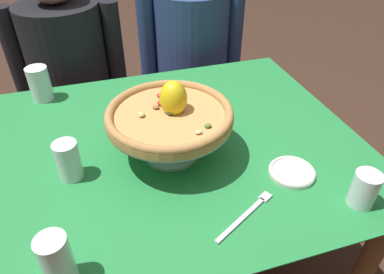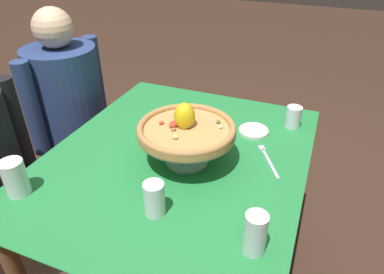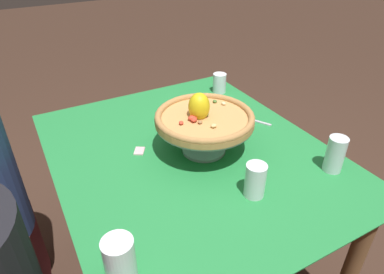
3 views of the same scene
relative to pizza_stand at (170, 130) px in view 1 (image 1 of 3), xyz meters
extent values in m
cylinder|color=brown|center=(-0.49, 0.46, -0.47)|extent=(0.06, 0.06, 0.72)
cylinder|color=brown|center=(0.52, 0.46, -0.47)|extent=(0.06, 0.06, 0.72)
cube|color=brown|center=(0.02, 0.05, -0.10)|extent=(1.13, 0.93, 0.02)
cube|color=#237F3D|center=(0.02, 0.05, -0.09)|extent=(1.17, 0.97, 0.00)
cylinder|color=#B7B7C1|center=(0.00, 0.00, -0.08)|extent=(0.16, 0.16, 0.01)
cylinder|color=#B7B7C1|center=(0.00, 0.00, -0.02)|extent=(0.05, 0.05, 0.10)
cylinder|color=#B7B7C1|center=(0.00, 0.00, 0.03)|extent=(0.35, 0.35, 0.01)
cylinder|color=tan|center=(0.00, 0.00, 0.05)|extent=(0.36, 0.36, 0.02)
torus|color=#AF7D47|center=(0.00, 0.00, 0.06)|extent=(0.36, 0.36, 0.02)
ellipsoid|color=#C63D28|center=(0.00, 0.00, 0.06)|extent=(0.02, 0.03, 0.01)
ellipsoid|color=#4C7533|center=(0.08, -0.09, 0.06)|extent=(0.02, 0.02, 0.01)
ellipsoid|color=#4C7533|center=(0.01, 0.00, 0.07)|extent=(0.04, 0.03, 0.02)
ellipsoid|color=tan|center=(-0.08, 0.01, 0.06)|extent=(0.02, 0.02, 0.01)
ellipsoid|color=#C63D28|center=(0.00, 0.05, 0.07)|extent=(0.03, 0.04, 0.02)
ellipsoid|color=#C63D28|center=(0.00, 0.10, 0.06)|extent=(0.03, 0.02, 0.01)
ellipsoid|color=#C63D28|center=(-0.01, 0.05, 0.07)|extent=(0.04, 0.04, 0.02)
ellipsoid|color=beige|center=(0.05, -0.11, 0.06)|extent=(0.02, 0.02, 0.01)
ellipsoid|color=#996B42|center=(-0.03, 0.04, 0.06)|extent=(0.03, 0.02, 0.01)
ellipsoid|color=yellow|center=(0.01, 0.01, 0.10)|extent=(0.10, 0.10, 0.10)
cylinder|color=white|center=(0.41, -0.33, -0.04)|extent=(0.07, 0.07, 0.10)
cylinder|color=silver|center=(0.41, -0.33, -0.06)|extent=(0.06, 0.06, 0.05)
cylinder|color=white|center=(-0.29, -0.01, -0.03)|extent=(0.07, 0.07, 0.11)
cylinder|color=silver|center=(-0.29, -0.01, -0.05)|extent=(0.06, 0.06, 0.08)
cylinder|color=silver|center=(-0.32, -0.33, -0.02)|extent=(0.06, 0.06, 0.13)
cylinder|color=silver|center=(-0.32, -0.33, -0.06)|extent=(0.06, 0.06, 0.06)
cylinder|color=white|center=(-0.38, 0.45, -0.02)|extent=(0.08, 0.08, 0.13)
cylinder|color=silver|center=(-0.38, 0.45, -0.05)|extent=(0.07, 0.07, 0.08)
cylinder|color=silver|center=(0.30, -0.19, -0.08)|extent=(0.13, 0.13, 0.01)
torus|color=silver|center=(0.30, -0.19, -0.07)|extent=(0.13, 0.13, 0.01)
cube|color=#B7B7C1|center=(0.10, -0.30, -0.08)|extent=(0.17, 0.10, 0.01)
cube|color=#B7B7C1|center=(0.19, -0.25, -0.08)|extent=(0.04, 0.04, 0.01)
cube|color=beige|center=(0.11, 0.22, -0.08)|extent=(0.06, 0.06, 0.00)
cube|color=gray|center=(-0.28, 0.80, -0.60)|extent=(0.32, 0.35, 0.46)
cylinder|color=black|center=(-0.28, 0.80, -0.11)|extent=(0.39, 0.39, 0.53)
cylinder|color=black|center=(-0.50, 0.83, -0.07)|extent=(0.08, 0.08, 0.45)
cylinder|color=black|center=(-0.07, 0.77, -0.07)|extent=(0.08, 0.08, 0.45)
cube|color=maroon|center=(0.32, 0.82, -0.62)|extent=(0.32, 0.35, 0.43)
cylinder|color=navy|center=(0.32, 0.82, -0.12)|extent=(0.40, 0.40, 0.57)
cylinder|color=navy|center=(0.10, 0.85, -0.08)|extent=(0.08, 0.08, 0.48)
cylinder|color=navy|center=(0.54, 0.79, -0.08)|extent=(0.08, 0.08, 0.48)
camera|label=1|loc=(-0.18, -0.80, 0.59)|focal=32.93mm
camera|label=2|loc=(-0.98, -0.42, 0.69)|focal=32.30mm
camera|label=3|loc=(-0.92, 0.56, 0.65)|focal=32.06mm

